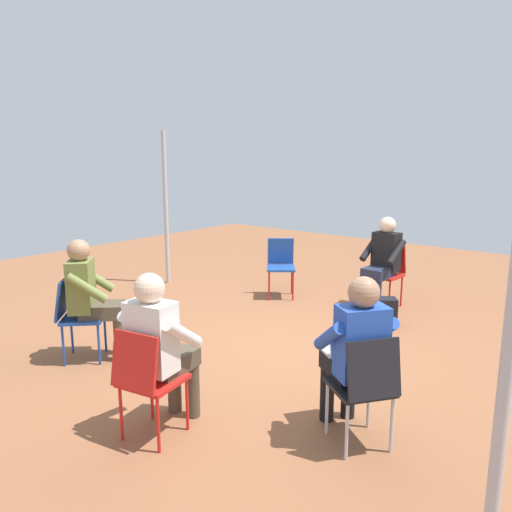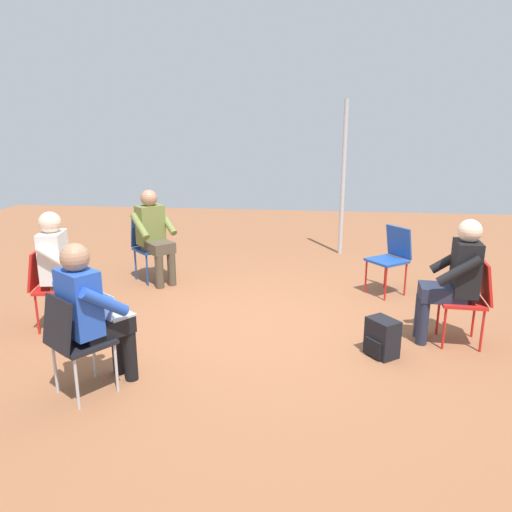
{
  "view_description": "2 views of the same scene",
  "coord_description": "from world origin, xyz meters",
  "px_view_note": "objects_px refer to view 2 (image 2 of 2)",
  "views": [
    {
      "loc": [
        -4.22,
        -2.98,
        2.05
      ],
      "look_at": [
        -0.07,
        0.38,
        0.96
      ],
      "focal_mm": 35.0,
      "sensor_mm": 36.0,
      "label": 1
    },
    {
      "loc": [
        0.56,
        -4.91,
        2.13
      ],
      "look_at": [
        -0.05,
        0.29,
        0.69
      ],
      "focal_mm": 35.0,
      "sensor_mm": 36.0,
      "label": 2
    }
  ],
  "objects_px": {
    "chair_east": "(471,296)",
    "person_with_laptop": "(92,309)",
    "person_in_white": "(64,264)",
    "chair_southwest": "(74,338)",
    "chair_west": "(49,283)",
    "backpack_near_laptop_user": "(382,340)",
    "chair_northwest": "(149,244)",
    "person_in_black": "(454,275)",
    "person_in_olive": "(154,232)",
    "chair_northeast": "(391,255)"
  },
  "relations": [
    {
      "from": "chair_east",
      "to": "person_with_laptop",
      "type": "xyz_separation_m",
      "value": [
        -3.24,
        -1.22,
        0.2
      ]
    },
    {
      "from": "chair_east",
      "to": "person_in_white",
      "type": "height_order",
      "value": "person_in_white"
    },
    {
      "from": "chair_southwest",
      "to": "chair_west",
      "type": "height_order",
      "value": "same"
    },
    {
      "from": "backpack_near_laptop_user",
      "to": "chair_northwest",
      "type": "bearing_deg",
      "value": 145.18
    },
    {
      "from": "chair_southwest",
      "to": "person_in_black",
      "type": "height_order",
      "value": "person_in_black"
    },
    {
      "from": "chair_southwest",
      "to": "person_in_olive",
      "type": "relative_size",
      "value": 0.69
    },
    {
      "from": "person_in_black",
      "to": "person_in_olive",
      "type": "bearing_deg",
      "value": 70.02
    },
    {
      "from": "person_in_olive",
      "to": "backpack_near_laptop_user",
      "type": "xyz_separation_m",
      "value": [
        2.75,
        -1.88,
        -0.54
      ]
    },
    {
      "from": "chair_west",
      "to": "person_in_olive",
      "type": "xyz_separation_m",
      "value": [
        0.61,
        1.61,
        0.2
      ]
    },
    {
      "from": "chair_southwest",
      "to": "person_with_laptop",
      "type": "xyz_separation_m",
      "value": [
        0.1,
        0.14,
        0.2
      ]
    },
    {
      "from": "chair_northeast",
      "to": "chair_northwest",
      "type": "distance_m",
      "value": 3.19
    },
    {
      "from": "person_with_laptop",
      "to": "person_in_white",
      "type": "distance_m",
      "value": 1.42
    },
    {
      "from": "chair_west",
      "to": "person_in_white",
      "type": "distance_m",
      "value": 0.26
    },
    {
      "from": "person_in_black",
      "to": "backpack_near_laptop_user",
      "type": "bearing_deg",
      "value": 122.01
    },
    {
      "from": "chair_east",
      "to": "person_in_black",
      "type": "distance_m",
      "value": 0.26
    },
    {
      "from": "chair_southwest",
      "to": "person_with_laptop",
      "type": "distance_m",
      "value": 0.26
    },
    {
      "from": "chair_west",
      "to": "person_in_white",
      "type": "relative_size",
      "value": 0.69
    },
    {
      "from": "chair_east",
      "to": "person_with_laptop",
      "type": "bearing_deg",
      "value": 114.3
    },
    {
      "from": "chair_northeast",
      "to": "chair_northwest",
      "type": "height_order",
      "value": "same"
    },
    {
      "from": "chair_southwest",
      "to": "person_with_laptop",
      "type": "relative_size",
      "value": 0.69
    },
    {
      "from": "chair_east",
      "to": "backpack_near_laptop_user",
      "type": "distance_m",
      "value": 0.99
    },
    {
      "from": "chair_northeast",
      "to": "person_with_laptop",
      "type": "distance_m",
      "value": 3.78
    },
    {
      "from": "person_with_laptop",
      "to": "chair_southwest",
      "type": "bearing_deg",
      "value": -90.0
    },
    {
      "from": "person_in_black",
      "to": "backpack_near_laptop_user",
      "type": "distance_m",
      "value": 0.95
    },
    {
      "from": "person_in_olive",
      "to": "backpack_near_laptop_user",
      "type": "relative_size",
      "value": 3.44
    },
    {
      "from": "chair_northeast",
      "to": "backpack_near_laptop_user",
      "type": "distance_m",
      "value": 1.84
    },
    {
      "from": "chair_northwest",
      "to": "person_in_white",
      "type": "bearing_deg",
      "value": 33.44
    },
    {
      "from": "person_in_black",
      "to": "chair_west",
      "type": "bearing_deg",
      "value": 95.15
    },
    {
      "from": "chair_northeast",
      "to": "backpack_near_laptop_user",
      "type": "height_order",
      "value": "chair_northeast"
    },
    {
      "from": "person_in_white",
      "to": "person_in_black",
      "type": "relative_size",
      "value": 1.0
    },
    {
      "from": "chair_northwest",
      "to": "person_with_laptop",
      "type": "relative_size",
      "value": 0.69
    },
    {
      "from": "person_in_black",
      "to": "person_in_white",
      "type": "bearing_deg",
      "value": 94.74
    },
    {
      "from": "chair_east",
      "to": "chair_west",
      "type": "relative_size",
      "value": 1.0
    },
    {
      "from": "backpack_near_laptop_user",
      "to": "chair_east",
      "type": "bearing_deg",
      "value": 22.83
    },
    {
      "from": "backpack_near_laptop_user",
      "to": "chair_west",
      "type": "bearing_deg",
      "value": 175.43
    },
    {
      "from": "chair_southwest",
      "to": "backpack_near_laptop_user",
      "type": "xyz_separation_m",
      "value": [
        2.48,
        0.99,
        -0.34
      ]
    },
    {
      "from": "chair_east",
      "to": "chair_west",
      "type": "height_order",
      "value": "same"
    },
    {
      "from": "chair_northeast",
      "to": "person_with_laptop",
      "type": "height_order",
      "value": "person_with_laptop"
    },
    {
      "from": "chair_east",
      "to": "person_in_white",
      "type": "bearing_deg",
      "value": 94.55
    },
    {
      "from": "chair_northeast",
      "to": "chair_northwest",
      "type": "relative_size",
      "value": 1.0
    },
    {
      "from": "person_with_laptop",
      "to": "chair_west",
      "type": "bearing_deg",
      "value": 167.0
    },
    {
      "from": "chair_southwest",
      "to": "backpack_near_laptop_user",
      "type": "bearing_deg",
      "value": 57.67
    },
    {
      "from": "chair_northwest",
      "to": "backpack_near_laptop_user",
      "type": "height_order",
      "value": "chair_northwest"
    },
    {
      "from": "chair_southwest",
      "to": "chair_west",
      "type": "xyz_separation_m",
      "value": [
        -0.88,
        1.26,
        0.0
      ]
    },
    {
      "from": "chair_southwest",
      "to": "person_in_olive",
      "type": "height_order",
      "value": "person_in_olive"
    },
    {
      "from": "chair_east",
      "to": "person_with_laptop",
      "type": "height_order",
      "value": "person_with_laptop"
    },
    {
      "from": "chair_southwest",
      "to": "chair_east",
      "type": "distance_m",
      "value": 3.6
    },
    {
      "from": "chair_southwest",
      "to": "person_with_laptop",
      "type": "height_order",
      "value": "person_with_laptop"
    },
    {
      "from": "chair_northeast",
      "to": "person_in_olive",
      "type": "distance_m",
      "value": 3.07
    },
    {
      "from": "chair_northeast",
      "to": "chair_west",
      "type": "distance_m",
      "value": 3.98
    }
  ]
}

